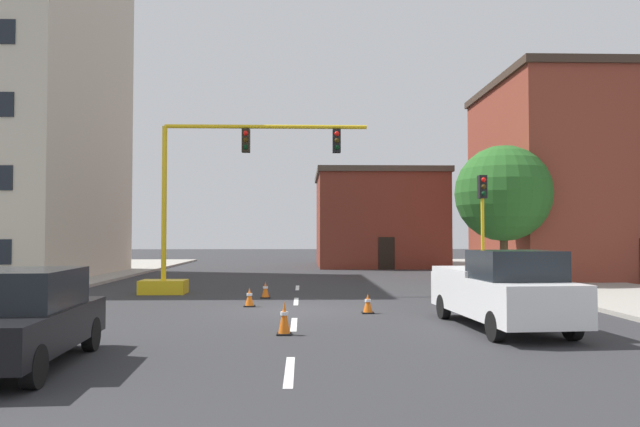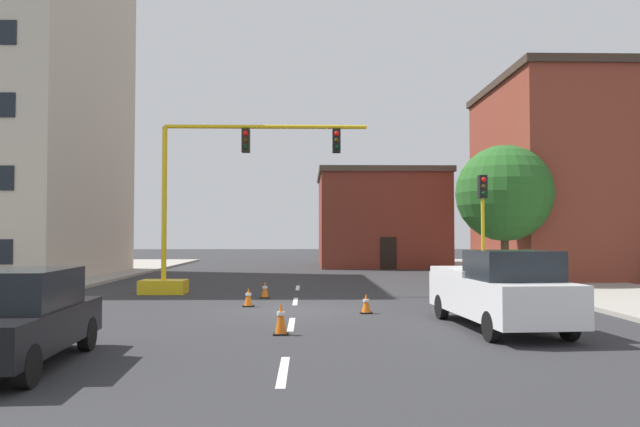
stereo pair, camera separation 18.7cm
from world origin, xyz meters
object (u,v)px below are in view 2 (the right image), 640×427
Objects in this scene: tree_right_mid at (504,193)px; traffic_cone_roadside_b at (265,290)px; sedan_black_near_left at (15,317)px; traffic_cone_roadside_a at (248,297)px; traffic_light_pole_right at (483,206)px; traffic_cone_roadside_c at (281,318)px; traffic_cone_roadside_d at (366,304)px; traffic_signal_gantry at (193,238)px; pickup_truck_white at (499,290)px.

traffic_cone_roadside_b is (-10.76, -5.23, -3.99)m from tree_right_mid.
sedan_black_near_left reaches higher than traffic_cone_roadside_a.
traffic_light_pole_right is at bearing 11.72° from traffic_cone_roadside_b.
traffic_cone_roadside_b is 0.79× the size of traffic_cone_roadside_c.
traffic_cone_roadside_d is (2.40, 3.85, -0.10)m from traffic_cone_roadside_c.
traffic_signal_gantry reaches higher than tree_right_mid.
traffic_signal_gantry is at bearing -179.69° from traffic_light_pole_right.
traffic_signal_gantry is 11.51× the size of traffic_cone_roadside_c.
pickup_truck_white is 1.20× the size of sedan_black_near_left.
pickup_truck_white is at bearing -49.77° from traffic_cone_roadside_b.
traffic_cone_roadside_b is at bearing 126.73° from traffic_cone_roadside_d.
traffic_cone_roadside_d is (6.38, -6.25, -1.95)m from traffic_signal_gantry.
sedan_black_near_left is (-14.42, -16.98, -3.40)m from tree_right_mid.
traffic_cone_roadside_a is at bearing -153.70° from traffic_light_pole_right.
sedan_black_near_left is 5.84× the size of traffic_cone_roadside_c.
traffic_cone_roadside_c is at bearing 36.48° from sedan_black_near_left.
tree_right_mid is at bearing 14.17° from traffic_signal_gantry.
tree_right_mid reaches higher than traffic_cone_roadside_b.
sedan_black_near_left is 7.71× the size of traffic_cone_roadside_d.
traffic_light_pole_right is 8.04× the size of traffic_cone_roadside_d.
traffic_light_pole_right is 10.01m from pickup_truck_white.
traffic_cone_roadside_c is (3.98, -10.09, -1.86)m from traffic_signal_gantry.
pickup_truck_white is (-2.35, -9.39, -2.55)m from traffic_light_pole_right.
traffic_signal_gantry is 4.00m from traffic_cone_roadside_b.
traffic_signal_gantry is 14.59× the size of traffic_cone_roadside_a.
traffic_light_pole_right is 7.74× the size of traffic_cone_roadside_b.
sedan_black_near_left reaches higher than traffic_cone_roadside_c.
tree_right_mid is (2.01, 3.42, 0.76)m from traffic_light_pole_right.
traffic_cone_roadside_a is at bearing -144.54° from tree_right_mid.
traffic_cone_roadside_a is (-6.76, 4.88, -0.67)m from pickup_truck_white.
traffic_cone_roadside_c is at bearing -76.93° from traffic_cone_roadside_a.
tree_right_mid is at bearing 25.93° from traffic_cone_roadside_b.
traffic_cone_roadside_b is (-6.40, 7.57, -0.67)m from pickup_truck_white.
sedan_black_near_left is 10.11m from traffic_cone_roadside_d.
traffic_light_pole_right is at bearing 0.31° from traffic_signal_gantry.
tree_right_mid is 12.86m from traffic_cone_roadside_d.
traffic_cone_roadside_c reaches higher than traffic_cone_roadside_a.
tree_right_mid is 1.42× the size of sedan_black_near_left.
tree_right_mid is 10.51× the size of traffic_cone_roadside_a.
traffic_cone_roadside_b is 5.60m from traffic_cone_roadside_d.
traffic_cone_roadside_a is 5.80m from traffic_cone_roadside_c.
traffic_cone_roadside_d is at bearing 134.75° from pickup_truck_white.
traffic_light_pole_right is at bearing 47.53° from sedan_black_near_left.
traffic_cone_roadside_d is (-5.40, -6.31, -3.24)m from traffic_light_pole_right.
traffic_cone_roadside_b reaches higher than traffic_cone_roadside_d.
sedan_black_near_left is (-10.07, -4.18, -0.09)m from pickup_truck_white.
traffic_light_pole_right is 4.04m from tree_right_mid.
pickup_truck_white is 8.90× the size of traffic_cone_roadside_a.
pickup_truck_white is 8.37m from traffic_cone_roadside_a.
traffic_cone_roadside_b is at bearing 72.69° from sedan_black_near_left.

